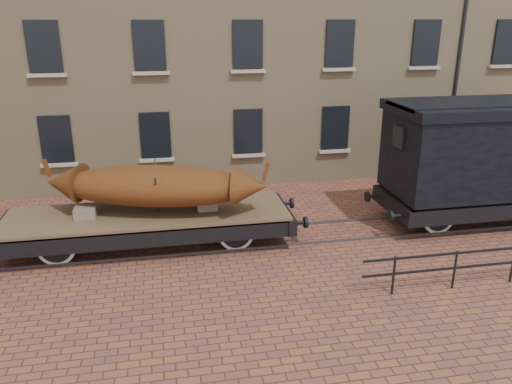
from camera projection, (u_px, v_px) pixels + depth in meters
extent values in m
plane|color=brown|center=(244.00, 239.00, 15.08)|extent=(90.00, 90.00, 0.00)
cube|color=tan|center=(272.00, 1.00, 22.54)|extent=(40.00, 10.00, 14.00)
cube|color=black|center=(56.00, 139.00, 17.89)|extent=(1.10, 0.12, 1.70)
cube|color=#B4A795|center=(60.00, 165.00, 18.15)|extent=(1.30, 0.18, 0.12)
cube|color=black|center=(155.00, 135.00, 18.51)|extent=(1.10, 0.12, 1.70)
cube|color=#B4A795|center=(157.00, 160.00, 18.77)|extent=(1.30, 0.18, 0.12)
cube|color=black|center=(248.00, 131.00, 19.12)|extent=(1.10, 0.12, 1.70)
cube|color=#B4A795|center=(249.00, 155.00, 19.38)|extent=(1.30, 0.18, 0.12)
cube|color=black|center=(335.00, 128.00, 19.73)|extent=(1.10, 0.12, 1.70)
cube|color=#B4A795|center=(334.00, 151.00, 19.99)|extent=(1.30, 0.18, 0.12)
cube|color=black|center=(417.00, 124.00, 20.34)|extent=(1.10, 0.12, 1.70)
cube|color=#B4A795|center=(415.00, 147.00, 20.61)|extent=(1.30, 0.18, 0.12)
cube|color=black|center=(494.00, 121.00, 20.96)|extent=(1.10, 0.12, 1.70)
cube|color=#B4A795|center=(491.00, 143.00, 21.22)|extent=(1.30, 0.18, 0.12)
cube|color=black|center=(44.00, 46.00, 16.83)|extent=(1.10, 0.12, 1.70)
cube|color=#B4A795|center=(47.00, 75.00, 17.09)|extent=(1.30, 0.18, 0.12)
cube|color=black|center=(149.00, 45.00, 17.44)|extent=(1.10, 0.12, 1.70)
cube|color=#B4A795|center=(151.00, 73.00, 17.70)|extent=(1.30, 0.18, 0.12)
cube|color=black|center=(248.00, 44.00, 18.05)|extent=(1.10, 0.12, 1.70)
cube|color=#B4A795|center=(248.00, 71.00, 18.31)|extent=(1.30, 0.18, 0.12)
cube|color=black|center=(340.00, 43.00, 18.67)|extent=(1.10, 0.12, 1.70)
cube|color=#B4A795|center=(339.00, 69.00, 18.93)|extent=(1.30, 0.18, 0.12)
cube|color=black|center=(426.00, 42.00, 19.28)|extent=(1.10, 0.12, 1.70)
cube|color=#B4A795|center=(424.00, 68.00, 19.54)|extent=(1.30, 0.18, 0.12)
cube|color=black|center=(507.00, 42.00, 19.89)|extent=(1.10, 0.12, 1.70)
cube|color=#B4A795|center=(504.00, 66.00, 20.15)|extent=(1.30, 0.18, 0.12)
cube|color=#59595E|center=(248.00, 248.00, 14.40)|extent=(30.00, 0.08, 0.06)
cube|color=#59595E|center=(240.00, 229.00, 15.74)|extent=(30.00, 0.08, 0.06)
cylinder|color=black|center=(394.00, 276.00, 11.92)|extent=(0.06, 0.06, 1.00)
cylinder|color=black|center=(455.00, 270.00, 12.20)|extent=(0.06, 0.06, 1.00)
cube|color=brown|center=(148.00, 215.00, 14.26)|extent=(7.96, 2.33, 0.13)
cube|color=black|center=(148.00, 238.00, 13.34)|extent=(7.96, 0.17, 0.48)
cube|color=black|center=(149.00, 209.00, 15.35)|extent=(7.96, 0.17, 0.48)
cube|color=black|center=(1.00, 233.00, 13.65)|extent=(0.23, 2.44, 0.48)
cube|color=black|center=(283.00, 213.00, 15.04)|extent=(0.23, 2.44, 0.48)
cylinder|color=black|center=(300.00, 223.00, 14.36)|extent=(0.37, 0.11, 0.11)
cylinder|color=black|center=(306.00, 222.00, 14.39)|extent=(0.08, 0.34, 0.34)
cylinder|color=black|center=(286.00, 203.00, 15.83)|extent=(0.37, 0.11, 0.11)
cylinder|color=black|center=(292.00, 203.00, 15.86)|extent=(0.08, 0.34, 0.34)
cylinder|color=black|center=(61.00, 237.00, 14.00)|extent=(0.11, 2.02, 0.11)
cylinder|color=silver|center=(56.00, 248.00, 13.33)|extent=(1.02, 0.07, 1.02)
cylinder|color=black|center=(56.00, 248.00, 13.33)|extent=(0.84, 0.11, 0.84)
cube|color=black|center=(54.00, 241.00, 13.13)|extent=(0.95, 0.08, 0.11)
cylinder|color=silver|center=(65.00, 227.00, 14.66)|extent=(1.02, 0.07, 1.02)
cylinder|color=black|center=(65.00, 227.00, 14.66)|extent=(0.84, 0.11, 0.84)
cube|color=black|center=(65.00, 217.00, 14.70)|extent=(0.95, 0.08, 0.11)
cylinder|color=black|center=(233.00, 224.00, 14.85)|extent=(0.11, 2.02, 0.11)
cylinder|color=silver|center=(236.00, 234.00, 14.18)|extent=(1.02, 0.07, 1.02)
cylinder|color=black|center=(236.00, 234.00, 14.18)|extent=(0.84, 0.11, 0.84)
cube|color=black|center=(237.00, 227.00, 13.98)|extent=(0.95, 0.08, 0.11)
cylinder|color=silver|center=(229.00, 215.00, 15.52)|extent=(1.02, 0.07, 1.02)
cylinder|color=black|center=(229.00, 215.00, 15.52)|extent=(0.84, 0.11, 0.84)
cube|color=black|center=(229.00, 206.00, 15.55)|extent=(0.95, 0.08, 0.11)
cube|color=black|center=(149.00, 228.00, 14.40)|extent=(4.24, 0.06, 0.06)
cube|color=gray|center=(85.00, 212.00, 13.89)|extent=(0.58, 0.53, 0.30)
cube|color=gray|center=(207.00, 204.00, 14.49)|extent=(0.58, 0.53, 0.30)
ellipsoid|color=#5F2E0D|center=(156.00, 186.00, 14.03)|extent=(5.85, 3.04, 1.12)
cone|color=#5F2E0D|center=(64.00, 182.00, 14.15)|extent=(1.19, 1.26, 1.06)
cube|color=#5F2E0D|center=(47.00, 168.00, 14.04)|extent=(0.24, 0.17, 0.54)
cone|color=#5F2E0D|center=(250.00, 186.00, 13.87)|extent=(1.19, 1.26, 1.06)
cube|color=#5F2E0D|center=(266.00, 172.00, 13.71)|extent=(0.24, 0.17, 0.54)
cylinder|color=#3D3025|center=(156.00, 196.00, 13.65)|extent=(0.05, 0.96, 1.35)
cylinder|color=#3D3025|center=(156.00, 185.00, 14.49)|extent=(0.05, 0.96, 1.35)
cube|color=black|center=(511.00, 212.00, 15.12)|extent=(6.53, 0.17, 0.49)
cube|color=black|center=(465.00, 187.00, 17.34)|extent=(6.53, 0.17, 0.49)
cube|color=black|center=(393.00, 205.00, 15.66)|extent=(0.24, 2.61, 0.49)
cylinder|color=black|center=(390.00, 216.00, 14.77)|extent=(0.09, 0.35, 0.35)
cylinder|color=black|center=(367.00, 197.00, 16.38)|extent=(0.09, 0.35, 0.35)
cylinder|color=black|center=(427.00, 209.00, 15.95)|extent=(0.11, 2.07, 0.11)
cylinder|color=silver|center=(439.00, 218.00, 15.28)|extent=(1.05, 0.08, 1.05)
cylinder|color=black|center=(439.00, 218.00, 15.28)|extent=(0.86, 0.11, 0.86)
cylinder|color=silver|center=(416.00, 202.00, 16.61)|extent=(1.05, 0.08, 1.05)
cylinder|color=black|center=(416.00, 202.00, 16.61)|extent=(0.86, 0.11, 0.86)
cube|color=black|center=(494.00, 151.00, 15.71)|extent=(6.53, 2.61, 2.50)
cube|color=black|center=(502.00, 107.00, 15.24)|extent=(6.73, 2.77, 0.30)
cube|color=black|center=(502.00, 103.00, 15.20)|extent=(6.73, 1.85, 0.13)
cube|color=black|center=(399.00, 137.00, 14.93)|extent=(0.09, 0.65, 0.65)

